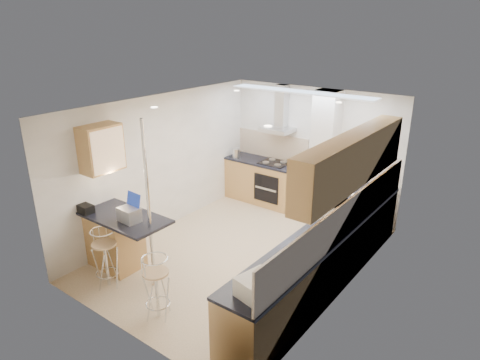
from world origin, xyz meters
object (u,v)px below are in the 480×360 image
Objects in this scene: laptop at (129,215)px; bar_stool_near at (106,258)px; bread_bin at (257,286)px; microwave at (332,210)px; bar_stool_end at (157,287)px.

bar_stool_near is at bearing -106.85° from laptop.
laptop reaches higher than bar_stool_near.
bread_bin is at bearing -4.18° from laptop.
bread_bin is at bearing 19.00° from bar_stool_near.
bread_bin is (0.16, -2.16, -0.06)m from microwave.
laptop is at bearing 87.67° from bar_stool_near.
microwave is 1.95× the size of laptop.
microwave reaches higher than bar_stool_near.
microwave is at bearing 41.56° from laptop.
bar_stool_end is (0.99, -0.43, -0.60)m from laptop.
microwave is 2.71m from bar_stool_end.
laptop is at bearing -175.71° from bread_bin.
bread_bin is at bearing -50.74° from bar_stool_end.
laptop is 2.51m from bread_bin.
laptop is 0.72m from bar_stool_near.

